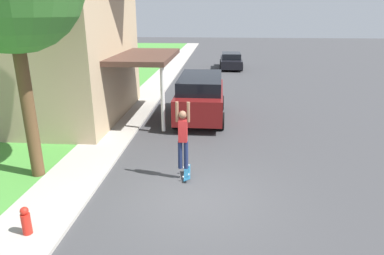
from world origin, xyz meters
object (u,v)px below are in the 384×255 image
skateboarder (183,135)px  suv_parked (200,96)px  fire_hydrant (26,221)px  car_down_street (231,61)px  skateboard (187,172)px

skateboarder → suv_parked: bearing=88.6°
suv_parked → fire_hydrant: (-3.25, -9.19, -0.65)m
suv_parked → car_down_street: (1.81, 15.05, -0.41)m
skateboard → fire_hydrant: 4.49m
fire_hydrant → skateboarder: bearing=44.7°
skateboarder → skateboard: size_ratio=2.66×
skateboard → car_down_street: bearing=85.0°
suv_parked → fire_hydrant: bearing=-109.5°
car_down_street → fire_hydrant: car_down_street is taller
car_down_street → skateboarder: bearing=-95.3°
suv_parked → skateboard: bearing=-90.4°
suv_parked → skateboard: suv_parked is taller
suv_parked → skateboard: size_ratio=6.38×
skateboard → skateboarder: bearing=-152.9°
skateboarder → fire_hydrant: size_ratio=3.07×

